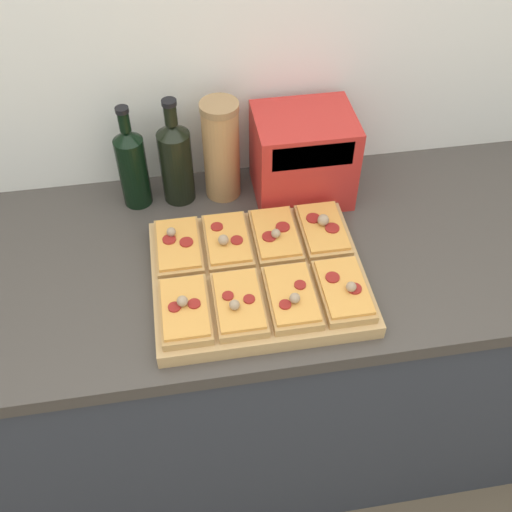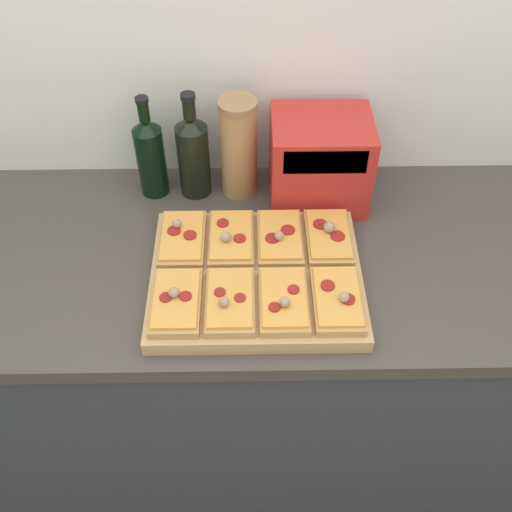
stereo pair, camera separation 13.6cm
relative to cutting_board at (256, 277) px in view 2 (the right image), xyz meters
name	(u,v)px [view 2 (the right image)]	position (x,y,z in m)	size (l,w,h in m)	color
wall_back	(245,52)	(-0.02, 0.45, 0.31)	(6.00, 0.06, 2.50)	silver
kitchen_counter	(249,359)	(-0.02, 0.10, -0.48)	(2.63, 0.67, 0.92)	#333842
cutting_board	(256,277)	(0.00, 0.00, 0.00)	(0.48, 0.40, 0.04)	tan
pizza_slice_back_left	(182,238)	(-0.17, 0.10, 0.03)	(0.10, 0.18, 0.05)	tan
pizza_slice_back_midleft	(231,238)	(-0.06, 0.09, 0.03)	(0.10, 0.18, 0.05)	tan
pizza_slice_back_midright	(280,238)	(0.06, 0.09, 0.03)	(0.10, 0.18, 0.05)	tan
pizza_slice_back_right	(329,237)	(0.17, 0.10, 0.03)	(0.10, 0.18, 0.06)	tan
pizza_slice_front_left	(176,301)	(-0.17, -0.09, 0.03)	(0.10, 0.18, 0.05)	tan
pizza_slice_front_midleft	(230,301)	(-0.06, -0.10, 0.03)	(0.10, 0.18, 0.05)	tan
pizza_slice_front_midright	(284,300)	(0.06, -0.10, 0.03)	(0.10, 0.18, 0.05)	tan
pizza_slice_front_right	(337,299)	(0.17, -0.09, 0.03)	(0.10, 0.18, 0.05)	tan
olive_oil_bottle	(150,155)	(-0.26, 0.33, 0.10)	(0.07, 0.07, 0.28)	black
wine_bottle	(193,154)	(-0.15, 0.33, 0.10)	(0.08, 0.08, 0.29)	black
grain_jar_tall	(238,148)	(-0.04, 0.33, 0.12)	(0.10, 0.10, 0.27)	#AD7F4C
toaster_oven	(320,161)	(0.16, 0.30, 0.10)	(0.27, 0.20, 0.23)	red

